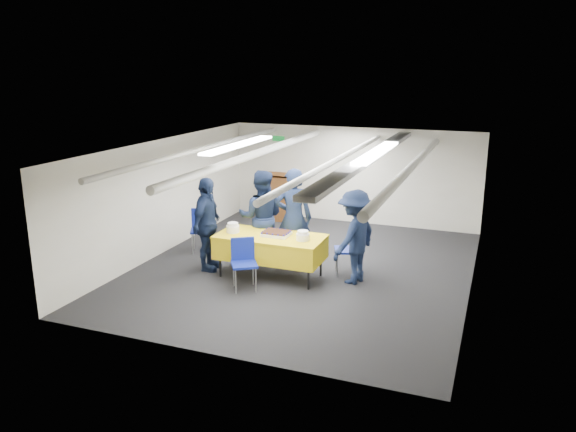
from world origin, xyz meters
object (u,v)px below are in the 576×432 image
object	(u,v)px
chair_left	(201,225)
sailor_c	(207,224)
podium	(284,196)
serving_table	(270,247)
sheet_cake	(276,233)
chair_near	(244,258)
sailor_a	(293,218)
chair_right	(351,246)
sailor_d	(354,237)
sailor_b	(261,217)

from	to	relation	value
chair_left	sailor_c	size ratio (longest dim) A/B	0.50
podium	chair_left	bearing A→B (deg)	-104.68
serving_table	sailor_c	xyz separation A→B (m)	(-1.23, -0.08, 0.31)
sheet_cake	chair_near	xyz separation A→B (m)	(-0.32, -0.70, -0.28)
podium	chair_left	distance (m)	2.87
sailor_a	sailor_c	bearing A→B (deg)	8.07
serving_table	chair_right	bearing A→B (deg)	26.77
chair_near	chair_left	distance (m)	2.26
sheet_cake	sailor_d	size ratio (longest dim) A/B	0.29
chair_near	sailor_c	distance (m)	1.21
serving_table	chair_near	size ratio (longest dim) A/B	2.21
chair_near	sailor_c	world-z (taller)	sailor_c
chair_right	sailor_b	world-z (taller)	sailor_b
sheet_cake	sailor_a	size ratio (longest dim) A/B	0.26
sailor_b	serving_table	bearing A→B (deg)	108.40
chair_near	sailor_b	size ratio (longest dim) A/B	0.48
sailor_c	serving_table	bearing A→B (deg)	-91.84
podium	chair_right	bearing A→B (deg)	-50.15
sailor_c	sailor_d	xyz separation A→B (m)	(2.69, 0.36, -0.04)
serving_table	sailor_a	distance (m)	0.77
sheet_cake	chair_near	bearing A→B (deg)	-114.67
sailor_c	sailor_d	world-z (taller)	sailor_c
podium	chair_near	world-z (taller)	podium
podium	serving_table	bearing A→B (deg)	-72.16
chair_left	sailor_b	world-z (taller)	sailor_b
sailor_a	sailor_c	world-z (taller)	sailor_a
chair_near	chair_right	distance (m)	2.02
chair_right	serving_table	bearing A→B (deg)	-153.23
podium	chair_left	xyz separation A→B (m)	(-0.73, -2.78, -0.08)
podium	sailor_d	size ratio (longest dim) A/B	0.76
sheet_cake	chair_left	distance (m)	2.18
sailor_c	sailor_d	bearing A→B (deg)	-87.96
serving_table	sailor_c	bearing A→B (deg)	-176.30
sailor_a	sailor_b	bearing A→B (deg)	-19.37
serving_table	podium	bearing A→B (deg)	107.84
sailor_b	chair_near	bearing A→B (deg)	83.25
sailor_b	podium	bearing A→B (deg)	-93.48
chair_left	sailor_c	world-z (taller)	sailor_c
sailor_d	serving_table	bearing A→B (deg)	-60.76
podium	chair_near	distance (m)	4.40
podium	chair_right	xyz separation A→B (m)	(2.49, -2.98, -0.08)
sailor_d	sailor_a	bearing A→B (deg)	-86.99
serving_table	chair_left	size ratio (longest dim) A/B	2.21
sailor_b	sailor_c	bearing A→B (deg)	25.98
sailor_a	sailor_d	bearing A→B (deg)	146.46
chair_near	chair_right	xyz separation A→B (m)	(1.54, 1.32, 0.00)
podium	sailor_d	xyz separation A→B (m)	(2.64, -3.36, 0.21)
sheet_cake	podium	xyz separation A→B (m)	(-1.27, 3.60, -0.20)
chair_right	sailor_d	world-z (taller)	sailor_d
podium	sailor_d	distance (m)	4.28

